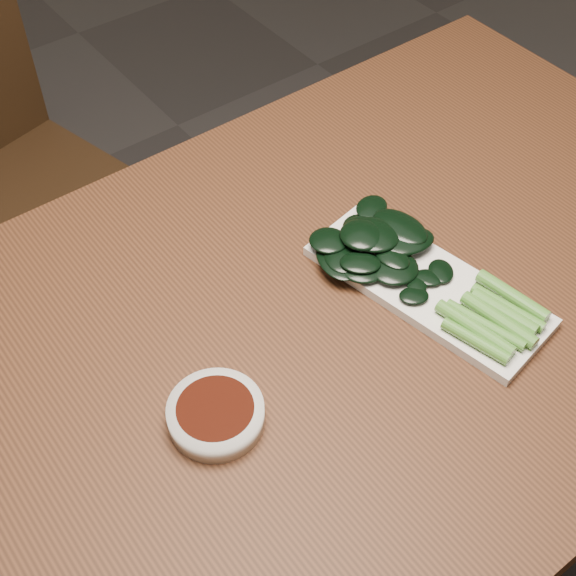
% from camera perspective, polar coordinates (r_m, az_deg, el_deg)
% --- Properties ---
extents(ground, '(6.00, 6.00, 0.00)m').
position_cam_1_polar(ground, '(1.66, 0.65, -19.15)').
color(ground, '#2C2A2A').
rests_on(ground, ground).
extents(table, '(1.40, 0.80, 0.75)m').
position_cam_1_polar(table, '(1.06, 0.97, -5.12)').
color(table, '#452513').
rests_on(table, ground).
extents(sauce_bowl, '(0.11, 0.11, 0.03)m').
position_cam_1_polar(sauce_bowl, '(0.91, -5.15, -8.92)').
color(sauce_bowl, silver).
rests_on(sauce_bowl, table).
extents(serving_plate, '(0.18, 0.34, 0.01)m').
position_cam_1_polar(serving_plate, '(1.05, 9.87, 0.16)').
color(serving_plate, silver).
rests_on(serving_plate, table).
extents(gai_lan, '(0.19, 0.32, 0.03)m').
position_cam_1_polar(gai_lan, '(1.05, 7.93, 2.08)').
color(gai_lan, '#4D892F').
rests_on(gai_lan, serving_plate).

